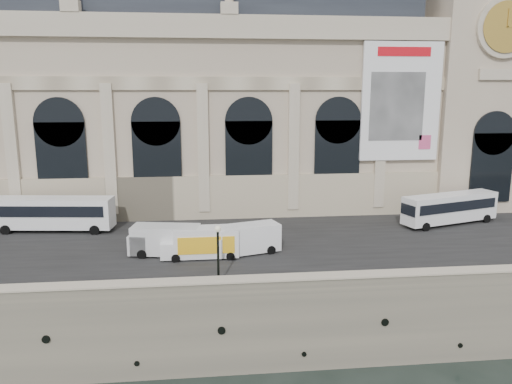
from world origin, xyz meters
TOP-DOWN VIEW (x-y plane):
  - ground at (0.00, 0.00)m, footprint 260.00×260.00m
  - quay at (0.00, 35.00)m, footprint 160.00×70.00m
  - street at (0.00, 14.00)m, footprint 160.00×24.00m
  - parapet at (0.00, 0.60)m, footprint 160.00×1.40m
  - museum at (-5.98, 30.86)m, footprint 69.00×18.70m
  - clock_pavilion at (34.00, 27.93)m, footprint 13.00×14.72m
  - bus_left at (-14.38, 18.71)m, footprint 12.27×3.95m
  - bus_right at (27.31, 16.99)m, footprint 11.52×5.61m
  - van_b at (4.38, 9.51)m, footprint 6.26×3.79m
  - van_c at (-2.81, 9.90)m, footprint 6.37×3.33m
  - box_truck at (0.68, 8.87)m, footprint 6.68×2.43m
  - lamp_right at (1.91, 2.13)m, footprint 0.48×0.48m

SIDE VIEW (x-z plane):
  - ground at x=0.00m, z-range 0.00..0.00m
  - quay at x=0.00m, z-range 0.00..6.00m
  - street at x=0.00m, z-range 6.00..6.06m
  - parapet at x=0.00m, z-range 6.01..7.22m
  - van_b at x=4.38m, z-range 6.03..8.64m
  - box_truck at x=0.68m, z-range 6.01..8.69m
  - van_c at x=-2.81m, z-range 6.03..8.73m
  - bus_right at x=27.31m, z-range 6.20..9.55m
  - bus_left at x=-14.38m, z-range 6.22..9.77m
  - lamp_right at x=1.91m, z-range 5.99..10.70m
  - museum at x=-5.98m, z-range 5.17..34.27m
  - clock_pavilion at x=34.00m, z-range 5.07..41.77m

